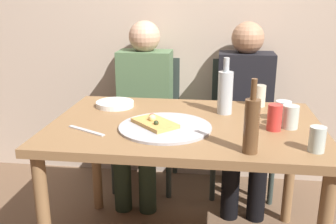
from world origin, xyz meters
TOP-DOWN VIEW (x-y plane):
  - dining_table at (0.00, 0.00)m, footprint 1.31×0.86m
  - pizza_tray at (-0.09, -0.10)m, footprint 0.43×0.43m
  - pizza_slice_last at (-0.14, -0.09)m, footprint 0.25×0.25m
  - wine_bottle at (0.28, -0.34)m, footprint 0.06×0.06m
  - beer_bottle at (0.19, 0.18)m, footprint 0.08×0.08m
  - tumbler_near at (0.38, 0.34)m, footprint 0.06×0.06m
  - tumbler_far at (0.49, -0.01)m, footprint 0.08×0.08m
  - wine_glass at (0.47, 0.09)m, footprint 0.08×0.08m
  - short_glass at (0.55, -0.29)m, footprint 0.06×0.06m
  - soda_can at (0.41, -0.06)m, footprint 0.07×0.07m
  - plate_stack at (-0.42, 0.23)m, footprint 0.21×0.21m
  - table_knife at (-0.44, -0.18)m, footprint 0.20×0.12m
  - chair_left at (-0.35, 0.83)m, footprint 0.44×0.44m
  - chair_right at (0.33, 0.83)m, footprint 0.44×0.44m
  - guest_in_sweater at (-0.35, 0.68)m, footprint 0.36×0.56m
  - guest_in_beanie at (0.33, 0.68)m, footprint 0.36×0.56m

SIDE VIEW (x-z plane):
  - chair_left at x=-0.35m, z-range 0.06..0.96m
  - chair_right at x=0.33m, z-range 0.06..0.96m
  - guest_in_sweater at x=-0.35m, z-range 0.06..1.23m
  - guest_in_beanie at x=0.33m, z-range 0.06..1.23m
  - dining_table at x=0.00m, z-range 0.28..1.01m
  - table_knife at x=-0.44m, z-range 0.73..0.74m
  - pizza_tray at x=-0.09m, z-range 0.73..0.75m
  - plate_stack at x=-0.42m, z-range 0.73..0.76m
  - pizza_slice_last at x=-0.14m, z-range 0.73..0.78m
  - wine_glass at x=0.47m, z-range 0.73..0.83m
  - short_glass at x=0.55m, z-range 0.73..0.84m
  - tumbler_far at x=0.49m, z-range 0.73..0.84m
  - tumbler_near at x=0.38m, z-range 0.73..0.85m
  - soda_can at x=0.41m, z-range 0.73..0.86m
  - wine_bottle at x=0.28m, z-range 0.70..1.00m
  - beer_bottle at x=0.19m, z-range 0.70..1.00m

